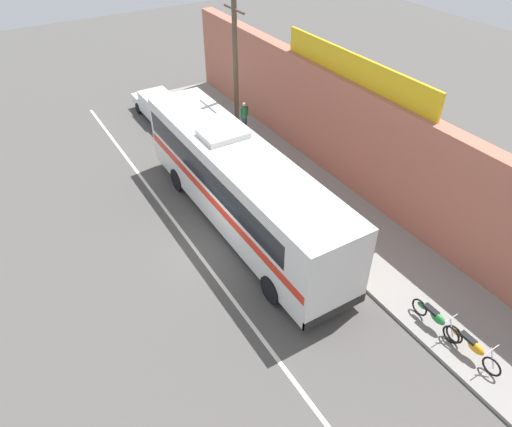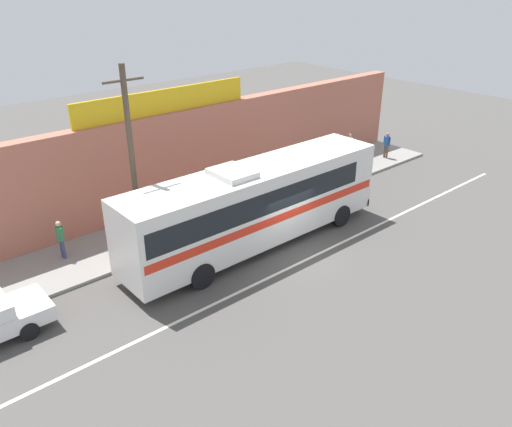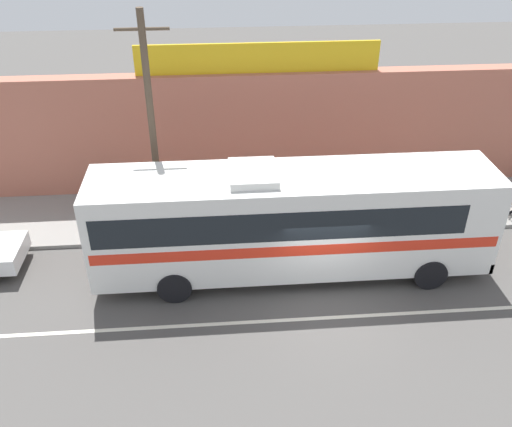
% 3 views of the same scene
% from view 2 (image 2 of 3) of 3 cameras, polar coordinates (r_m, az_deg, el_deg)
% --- Properties ---
extents(ground_plane, '(70.00, 70.00, 0.00)m').
position_cam_2_polar(ground_plane, '(21.80, 4.25, -4.30)').
color(ground_plane, '#4F4C49').
extents(sidewalk_slab, '(30.00, 3.60, 0.14)m').
position_cam_2_polar(sidewalk_slab, '(25.26, -4.05, 0.31)').
color(sidewalk_slab, gray).
rests_on(sidewalk_slab, ground_plane).
extents(storefront_facade, '(30.00, 0.70, 4.80)m').
position_cam_2_polar(storefront_facade, '(26.02, -7.09, 6.49)').
color(storefront_facade, '#B26651').
rests_on(storefront_facade, ground_plane).
extents(storefront_billboard, '(9.01, 0.12, 1.10)m').
position_cam_2_polar(storefront_billboard, '(24.49, -10.23, 12.27)').
color(storefront_billboard, gold).
rests_on(storefront_billboard, storefront_facade).
extents(road_center_stripe, '(30.00, 0.14, 0.01)m').
position_cam_2_polar(road_center_stripe, '(21.32, 5.77, -5.10)').
color(road_center_stripe, silver).
rests_on(road_center_stripe, ground_plane).
extents(intercity_bus, '(12.35, 2.62, 3.78)m').
position_cam_2_polar(intercity_bus, '(21.29, -0.16, 1.27)').
color(intercity_bus, silver).
rests_on(intercity_bus, ground_plane).
extents(utility_pole, '(1.60, 0.22, 7.74)m').
position_cam_2_polar(utility_pole, '(20.15, -13.65, 5.46)').
color(utility_pole, brown).
rests_on(utility_pole, sidewalk_slab).
extents(motorcycle_orange, '(1.97, 0.56, 0.94)m').
position_cam_2_polar(motorcycle_orange, '(29.91, 10.25, 5.12)').
color(motorcycle_orange, black).
rests_on(motorcycle_orange, sidewalk_slab).
extents(motorcycle_red, '(1.91, 0.56, 0.94)m').
position_cam_2_polar(motorcycle_red, '(28.86, 8.67, 4.47)').
color(motorcycle_red, black).
rests_on(motorcycle_red, sidewalk_slab).
extents(pedestrian_by_curb, '(0.30, 0.48, 1.66)m').
position_cam_2_polar(pedestrian_by_curb, '(22.06, -21.03, -2.44)').
color(pedestrian_by_curb, navy).
rests_on(pedestrian_by_curb, sidewalk_slab).
extents(pedestrian_near_shop, '(0.30, 0.48, 1.71)m').
position_cam_2_polar(pedestrian_near_shop, '(32.05, 10.35, 7.60)').
color(pedestrian_near_shop, black).
rests_on(pedestrian_near_shop, sidewalk_slab).
extents(pedestrian_far_left, '(0.30, 0.48, 1.63)m').
position_cam_2_polar(pedestrian_far_left, '(32.98, 14.42, 7.61)').
color(pedestrian_far_left, brown).
rests_on(pedestrian_far_left, sidewalk_slab).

